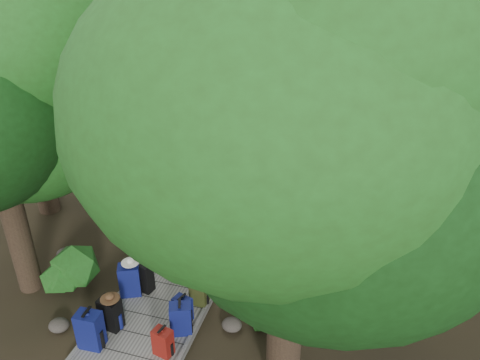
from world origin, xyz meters
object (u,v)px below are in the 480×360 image
(backpack_left_b, at_px, (110,312))
(backpack_left_d, at_px, (146,259))
(backpack_right_b, at_px, (181,317))
(backpack_right_d, at_px, (199,292))
(suitcase_on_boardwalk, at_px, (143,276))
(lone_suitcase_on_sand, at_px, (289,117))
(kayak, at_px, (217,103))
(duffel_right_khaki, at_px, (209,266))
(backpack_left_c, at_px, (130,278))
(backpack_right_a, at_px, (163,341))
(backpack_left_a, at_px, (90,328))
(sun_lounger, at_px, (365,115))
(backpack_right_c, at_px, (183,308))

(backpack_left_b, bearing_deg, backpack_left_d, 103.84)
(backpack_right_b, relative_size, backpack_right_d, 1.34)
(backpack_right_b, relative_size, suitcase_on_boardwalk, 1.07)
(backpack_left_d, xyz_separation_m, lone_suitcase_on_sand, (1.27, 10.35, -0.04))
(kayak, bearing_deg, duffel_right_khaki, -95.73)
(backpack_left_c, height_order, backpack_right_d, backpack_left_c)
(backpack_right_a, distance_m, lone_suitcase_on_sand, 12.50)
(backpack_left_d, height_order, lone_suitcase_on_sand, lone_suitcase_on_sand)
(backpack_left_b, xyz_separation_m, suitcase_on_boardwalk, (0.09, 1.18, -0.03))
(backpack_left_a, xyz_separation_m, backpack_right_d, (1.51, 1.64, -0.15))
(backpack_right_d, relative_size, kayak, 0.16)
(duffel_right_khaki, bearing_deg, backpack_left_b, -135.54)
(backpack_right_b, bearing_deg, lone_suitcase_on_sand, 68.82)
(sun_lounger, bearing_deg, backpack_right_b, -91.01)
(backpack_right_d, distance_m, duffel_right_khaki, 0.93)
(lone_suitcase_on_sand, bearing_deg, backpack_right_c, -73.74)
(backpack_right_c, xyz_separation_m, kayak, (-3.70, 12.86, -0.23))
(backpack_right_b, bearing_deg, sun_lounger, 55.94)
(backpack_right_c, xyz_separation_m, duffel_right_khaki, (0.03, 1.47, -0.07))
(backpack_left_b, height_order, backpack_right_d, backpack_left_b)
(backpack_right_d, height_order, kayak, backpack_right_d)
(backpack_right_d, xyz_separation_m, suitcase_on_boardwalk, (-1.32, 0.07, 0.07))
(backpack_left_a, distance_m, backpack_right_d, 2.24)
(backpack_left_c, relative_size, backpack_right_d, 1.48)
(backpack_left_a, distance_m, backpack_right_c, 1.76)
(backpack_right_d, relative_size, suitcase_on_boardwalk, 0.80)
(backpack_left_d, height_order, sun_lounger, backpack_left_d)
(backpack_left_a, bearing_deg, backpack_left_d, 88.46)
(backpack_left_c, bearing_deg, kayak, 75.67)
(backpack_left_d, bearing_deg, backpack_left_c, -73.36)
(backpack_right_a, distance_m, kayak, 14.25)
(backpack_left_a, relative_size, kayak, 0.25)
(duffel_right_khaki, bearing_deg, suitcase_on_boardwalk, -157.76)
(kayak, relative_size, sun_lounger, 1.95)
(backpack_left_d, xyz_separation_m, backpack_right_c, (1.42, -1.26, 0.03))
(backpack_left_b, height_order, backpack_right_a, backpack_left_b)
(backpack_right_c, height_order, kayak, backpack_right_c)
(backpack_right_c, height_order, backpack_right_d, backpack_right_c)
(backpack_left_a, relative_size, backpack_left_c, 1.05)
(backpack_left_b, relative_size, backpack_right_c, 1.26)
(backpack_left_a, distance_m, backpack_right_a, 1.38)
(backpack_right_d, bearing_deg, duffel_right_khaki, 102.34)
(backpack_left_d, relative_size, duffel_right_khaki, 0.78)
(suitcase_on_boardwalk, height_order, lone_suitcase_on_sand, suitcase_on_boardwalk)
(backpack_left_a, bearing_deg, backpack_right_a, 5.68)
(backpack_right_b, height_order, lone_suitcase_on_sand, backpack_right_b)
(kayak, bearing_deg, sun_lounger, -24.02)
(backpack_right_b, relative_size, lone_suitcase_on_sand, 1.15)
(duffel_right_khaki, height_order, suitcase_on_boardwalk, suitcase_on_boardwalk)
(lone_suitcase_on_sand, distance_m, sun_lounger, 3.22)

